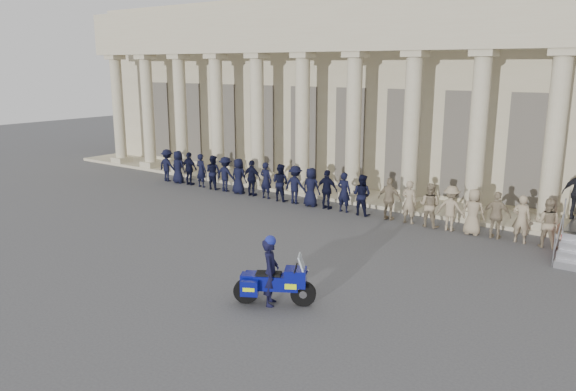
# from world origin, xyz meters

# --- Properties ---
(ground) EXTENTS (90.00, 90.00, 0.00)m
(ground) POSITION_xyz_m (0.00, 0.00, 0.00)
(ground) COLOR #474749
(ground) RESTS_ON ground
(building) EXTENTS (40.00, 12.50, 9.00)m
(building) POSITION_xyz_m (-0.00, 14.74, 4.52)
(building) COLOR tan
(building) RESTS_ON ground
(officer_rank) EXTENTS (18.82, 0.61, 1.62)m
(officer_rank) POSITION_xyz_m (-2.37, 6.32, 0.81)
(officer_rank) COLOR black
(officer_rank) RESTS_ON ground
(motorcycle) EXTENTS (1.84, 1.34, 1.31)m
(motorcycle) POSITION_xyz_m (2.54, -2.39, 0.57)
(motorcycle) COLOR black
(motorcycle) RESTS_ON ground
(rider) EXTENTS (0.65, 0.73, 1.77)m
(rider) POSITION_xyz_m (2.44, -2.45, 0.88)
(rider) COLOR black
(rider) RESTS_ON ground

